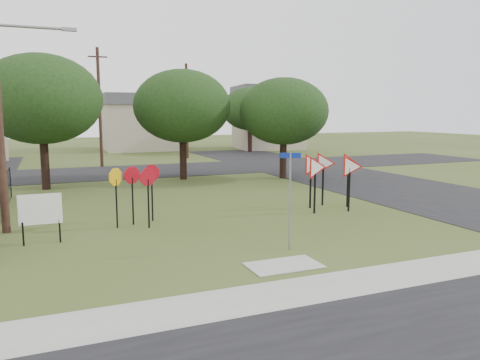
% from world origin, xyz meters
% --- Properties ---
extents(ground, '(140.00, 140.00, 0.00)m').
position_xyz_m(ground, '(0.00, 0.00, 0.00)').
color(ground, '#36461A').
extents(sidewalk, '(30.00, 1.60, 0.02)m').
position_xyz_m(sidewalk, '(0.00, -4.20, 0.01)').
color(sidewalk, gray).
rests_on(sidewalk, ground).
extents(planting_strip, '(30.00, 0.80, 0.02)m').
position_xyz_m(planting_strip, '(0.00, -5.40, 0.01)').
color(planting_strip, '#36461A').
rests_on(planting_strip, ground).
extents(street_right, '(8.00, 50.00, 0.02)m').
position_xyz_m(street_right, '(12.00, 10.00, 0.01)').
color(street_right, black).
rests_on(street_right, ground).
extents(street_far, '(60.00, 8.00, 0.02)m').
position_xyz_m(street_far, '(0.00, 20.00, 0.01)').
color(street_far, black).
rests_on(street_far, ground).
extents(curb_pad, '(2.00, 1.20, 0.02)m').
position_xyz_m(curb_pad, '(0.00, -2.40, 0.01)').
color(curb_pad, gray).
rests_on(curb_pad, ground).
extents(street_name_sign, '(0.57, 0.25, 2.97)m').
position_xyz_m(street_name_sign, '(0.86, -1.09, 1.70)').
color(street_name_sign, gray).
rests_on(street_name_sign, ground).
extents(stop_sign_cluster, '(2.03, 1.28, 2.21)m').
position_xyz_m(stop_sign_cluster, '(-2.84, 3.81, 1.66)').
color(stop_sign_cluster, black).
rests_on(stop_sign_cluster, ground).
extents(yield_sign_cluster, '(3.14, 2.11, 2.45)m').
position_xyz_m(yield_sign_cluster, '(5.36, 3.66, 1.80)').
color(yield_sign_cluster, black).
rests_on(yield_sign_cluster, ground).
extents(info_board, '(1.29, 0.06, 1.62)m').
position_xyz_m(info_board, '(-6.13, 2.43, 1.07)').
color(info_board, black).
rests_on(info_board, ground).
extents(far_pole_a, '(1.40, 0.24, 9.00)m').
position_xyz_m(far_pole_a, '(-2.00, 24.00, 4.60)').
color(far_pole_a, '#3D261C').
rests_on(far_pole_a, ground).
extents(far_pole_b, '(1.40, 0.24, 8.50)m').
position_xyz_m(far_pole_b, '(6.00, 28.00, 4.35)').
color(far_pole_b, '#3D261C').
rests_on(far_pole_b, ground).
extents(fence_run, '(0.05, 11.55, 1.50)m').
position_xyz_m(fence_run, '(-7.60, 6.25, 0.78)').
color(fence_run, black).
rests_on(fence_run, ground).
extents(house_mid, '(8.40, 8.40, 6.20)m').
position_xyz_m(house_mid, '(4.00, 40.00, 3.15)').
color(house_mid, '#B4A591').
rests_on(house_mid, ground).
extents(house_right, '(8.30, 8.30, 7.20)m').
position_xyz_m(house_right, '(18.00, 36.00, 3.65)').
color(house_right, '#B4A591').
rests_on(house_right, ground).
extents(tree_near_left, '(6.40, 6.40, 7.27)m').
position_xyz_m(tree_near_left, '(-6.00, 14.00, 4.86)').
color(tree_near_left, black).
rests_on(tree_near_left, ground).
extents(tree_near_mid, '(6.00, 6.00, 6.80)m').
position_xyz_m(tree_near_mid, '(2.00, 15.00, 4.54)').
color(tree_near_mid, black).
rests_on(tree_near_mid, ground).
extents(tree_near_right, '(5.60, 5.60, 6.33)m').
position_xyz_m(tree_near_right, '(8.00, 13.00, 4.22)').
color(tree_near_right, black).
rests_on(tree_near_right, ground).
extents(tree_far_right, '(6.00, 6.00, 6.80)m').
position_xyz_m(tree_far_right, '(14.00, 32.00, 4.54)').
color(tree_far_right, black).
rests_on(tree_far_right, ground).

